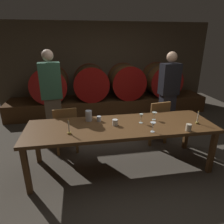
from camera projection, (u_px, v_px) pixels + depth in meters
ground_plane at (130, 159)px, 3.45m from camera, size 7.84×7.84×0.00m
back_wall at (106, 67)px, 5.74m from camera, size 6.03×0.24×2.44m
barrel_shelf at (109, 105)px, 5.58m from camera, size 5.43×0.90×0.44m
wine_barrel_far_left at (50, 84)px, 5.10m from camera, size 0.90×0.89×0.90m
wine_barrel_center_left at (91, 82)px, 5.27m from camera, size 0.90×0.89×0.90m
wine_barrel_center_right at (126, 81)px, 5.42m from camera, size 0.90×0.89×0.90m
wine_barrel_far_right at (161, 80)px, 5.59m from camera, size 0.90×0.89×0.90m
dining_table at (121, 129)px, 3.01m from camera, size 2.85×0.87×0.75m
chair_left at (66, 128)px, 3.52m from camera, size 0.44×0.44×0.88m
chair_right at (157, 120)px, 3.85m from camera, size 0.45×0.45×0.88m
guest_left at (52, 98)px, 3.69m from camera, size 0.41×0.29×1.82m
guest_right at (168, 94)px, 4.09m from camera, size 0.40×0.27×1.76m
candle_left at (69, 130)px, 2.68m from camera, size 0.05×0.05×0.23m
candle_right at (197, 120)px, 3.02m from camera, size 0.05×0.05×0.22m
pitcher at (89, 116)px, 3.12m from camera, size 0.11×0.11×0.17m
wine_glass_left at (141, 116)px, 3.03m from camera, size 0.06×0.06×0.15m
wine_glass_center at (153, 125)px, 2.73m from camera, size 0.08×0.08×0.15m
wine_glass_right at (154, 114)px, 3.15m from camera, size 0.08×0.08×0.13m
cup_left at (99, 119)px, 3.12m from camera, size 0.07×0.07×0.08m
cup_center at (115, 122)px, 2.97m from camera, size 0.08×0.08×0.09m
cup_right at (189, 128)px, 2.78m from camera, size 0.08×0.08×0.10m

